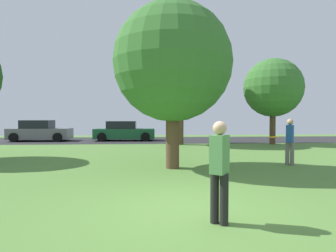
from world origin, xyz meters
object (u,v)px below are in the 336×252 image
at_px(oak_tree_right, 180,69).
at_px(parked_car_green, 124,132).
at_px(birch_tree_lone, 173,63).
at_px(person_catcher, 219,168).
at_px(parked_car_grey, 40,132).
at_px(person_thrower, 290,140).
at_px(maple_tree_near, 273,88).
at_px(frisbee_disc, 274,137).
at_px(street_lamp_post, 172,109).

xyz_separation_m(oak_tree_right, parked_car_green, (-3.81, 3.27, -4.12)).
height_order(birch_tree_lone, person_catcher, birch_tree_lone).
relative_size(birch_tree_lone, parked_car_grey, 1.30).
bearing_deg(person_thrower, maple_tree_near, -163.89).
bearing_deg(frisbee_disc, birch_tree_lone, 145.82).
bearing_deg(person_thrower, parked_car_grey, -94.48).
height_order(birch_tree_lone, person_thrower, birch_tree_lone).
height_order(parked_car_grey, parked_car_green, parked_car_grey).
distance_m(birch_tree_lone, parked_car_grey, 14.70).
bearing_deg(oak_tree_right, maple_tree_near, -1.53).
bearing_deg(oak_tree_right, person_thrower, -68.71).
bearing_deg(frisbee_disc, person_thrower, 53.71).
distance_m(person_thrower, frisbee_disc, 2.63).
bearing_deg(parked_car_grey, frisbee_disc, -49.35).
distance_m(person_thrower, parked_car_green, 13.17).
bearing_deg(parked_car_green, birch_tree_lone, -76.90).
distance_m(birch_tree_lone, parked_car_green, 12.17).
bearing_deg(person_catcher, birch_tree_lone, 40.29).
xyz_separation_m(birch_tree_lone, frisbee_disc, (2.67, -1.81, -2.36)).
height_order(oak_tree_right, street_lamp_post, oak_tree_right).
height_order(maple_tree_near, person_catcher, maple_tree_near).
distance_m(person_thrower, parked_car_grey, 17.12).
bearing_deg(frisbee_disc, oak_tree_right, 98.73).
bearing_deg(person_thrower, parked_car_green, -112.10).
xyz_separation_m(maple_tree_near, street_lamp_post, (-6.48, -0.07, -1.34)).
bearing_deg(parked_car_green, person_catcher, -79.60).
bearing_deg(oak_tree_right, parked_car_grey, 161.87).
distance_m(frisbee_disc, parked_car_grey, 17.52).
bearing_deg(birch_tree_lone, oak_tree_right, 82.21).
relative_size(oak_tree_right, street_lamp_post, 1.55).
bearing_deg(person_thrower, birch_tree_lone, -49.67).
xyz_separation_m(oak_tree_right, person_catcher, (-0.78, -13.22, -3.87)).
relative_size(person_thrower, parked_car_green, 0.38).
bearing_deg(person_catcher, maple_tree_near, 9.01).
distance_m(parked_car_grey, parked_car_green, 6.06).
relative_size(frisbee_disc, parked_car_green, 0.06).
relative_size(person_catcher, street_lamp_post, 0.37).
bearing_deg(person_thrower, person_catcher, 0.00).
height_order(maple_tree_near, parked_car_green, maple_tree_near).
distance_m(maple_tree_near, oak_tree_right, 6.08).
bearing_deg(maple_tree_near, parked_car_green, 160.63).
xyz_separation_m(frisbee_disc, street_lamp_post, (-2.07, 9.83, 1.09)).
bearing_deg(person_thrower, oak_tree_right, -122.42).
xyz_separation_m(person_thrower, frisbee_disc, (-1.55, -2.11, 0.25)).
height_order(oak_tree_right, frisbee_disc, oak_tree_right).
bearing_deg(parked_car_green, parked_car_grey, -179.60).
relative_size(person_thrower, frisbee_disc, 6.10).
relative_size(frisbee_disc, street_lamp_post, 0.06).
relative_size(person_thrower, person_catcher, 1.01).
bearing_deg(frisbee_disc, parked_car_grey, 130.65).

